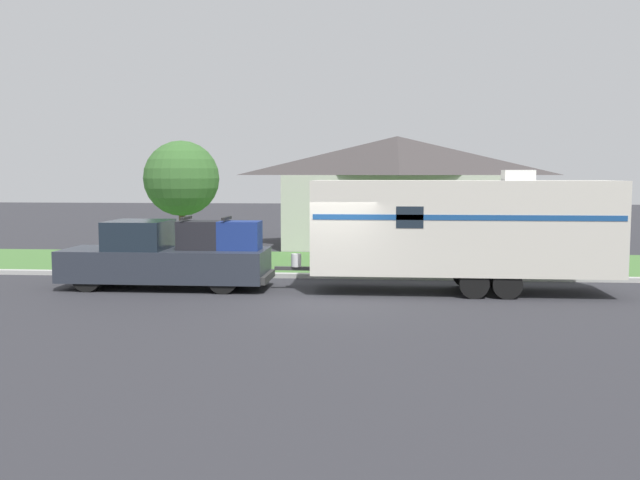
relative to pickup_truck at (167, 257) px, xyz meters
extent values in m
plane|color=#2D2D33|center=(4.67, -1.47, -0.88)|extent=(120.00, 120.00, 0.00)
cube|color=#ADADA8|center=(4.67, 2.28, -0.81)|extent=(80.00, 0.30, 0.14)
cube|color=#477538|center=(4.67, 5.93, -0.86)|extent=(80.00, 7.00, 0.03)
cube|color=#B2B2A8|center=(6.67, 12.70, 0.71)|extent=(9.59, 6.47, 3.18)
pyramid|color=#3D3838|center=(6.67, 12.70, 3.16)|extent=(10.36, 6.99, 1.73)
cube|color=#4C3828|center=(6.67, 9.49, 0.17)|extent=(1.00, 0.06, 2.10)
cylinder|color=black|center=(-2.00, -0.82, -0.46)|extent=(0.84, 0.28, 0.84)
cylinder|color=black|center=(-2.00, 0.82, -0.46)|extent=(0.84, 0.28, 0.84)
cylinder|color=black|center=(1.79, -0.82, -0.46)|extent=(0.84, 0.28, 0.84)
cylinder|color=black|center=(1.79, 0.82, -0.46)|extent=(0.84, 0.28, 0.84)
cube|color=#282D38|center=(-1.36, 0.00, -0.21)|extent=(3.12, 1.99, 0.88)
cube|color=#19232D|center=(-0.80, 0.00, 0.63)|extent=(1.62, 1.83, 0.80)
cube|color=#282D38|center=(1.51, 0.00, -0.21)|extent=(2.62, 1.99, 0.88)
cube|color=#333333|center=(2.88, 0.00, -0.53)|extent=(0.12, 1.79, 0.20)
cube|color=black|center=(0.93, 0.00, 0.63)|extent=(1.15, 0.84, 0.80)
cube|color=black|center=(0.57, 0.00, 1.11)|extent=(0.10, 0.92, 0.08)
cube|color=navy|center=(2.09, 0.00, 0.63)|extent=(1.15, 0.84, 0.80)
cube|color=black|center=(1.72, 0.00, 1.11)|extent=(0.10, 0.92, 0.08)
cylinder|color=black|center=(8.44, -0.99, -0.50)|extent=(0.77, 0.22, 0.77)
cylinder|color=black|center=(8.44, 0.99, -0.50)|extent=(0.77, 0.22, 0.77)
cylinder|color=black|center=(9.28, -0.99, -0.50)|extent=(0.77, 0.22, 0.77)
cylinder|color=black|center=(9.28, 0.99, -0.50)|extent=(0.77, 0.22, 0.77)
cube|color=beige|center=(8.21, 0.00, 0.92)|extent=(8.09, 2.26, 2.50)
cube|color=navy|center=(8.21, -1.14, 1.23)|extent=(7.92, 0.01, 0.14)
cube|color=#383838|center=(3.62, 0.00, -0.28)|extent=(1.10, 0.12, 0.10)
cylinder|color=silver|center=(3.67, 0.00, -0.05)|extent=(0.28, 0.28, 0.36)
cube|color=silver|center=(9.67, 0.00, 2.31)|extent=(0.80, 0.68, 0.28)
cube|color=#19232D|center=(6.75, -1.14, 1.23)|extent=(0.70, 0.01, 0.56)
cylinder|color=brown|center=(12.13, 3.43, -0.32)|extent=(0.09, 0.09, 1.12)
cube|color=silver|center=(12.13, 3.43, 0.35)|extent=(0.48, 0.20, 0.22)
cylinder|color=brown|center=(-1.28, 6.01, 0.14)|extent=(0.24, 0.24, 2.03)
sphere|color=#38662D|center=(-1.28, 6.01, 2.18)|extent=(2.75, 2.75, 2.75)
camera|label=1|loc=(6.07, -19.52, 2.33)|focal=40.00mm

